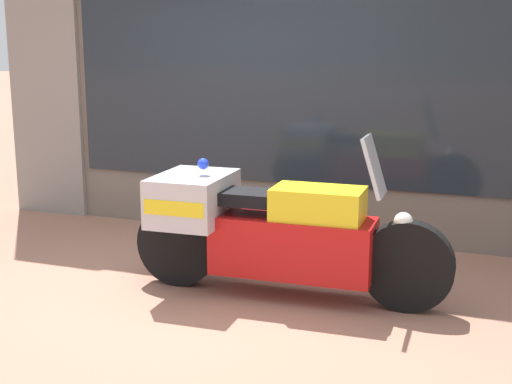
# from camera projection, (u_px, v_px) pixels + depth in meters

# --- Properties ---
(ground_plane) EXTENTS (60.00, 60.00, 0.00)m
(ground_plane) POSITION_uv_depth(u_px,v_px,m) (195.00, 290.00, 5.67)
(ground_plane) COLOR #9E6B56
(shop_building) EXTENTS (6.17, 0.55, 3.60)m
(shop_building) POSITION_uv_depth(u_px,v_px,m) (239.00, 54.00, 7.25)
(shop_building) COLOR #6B6056
(shop_building) RESTS_ON ground
(window_display) EXTENTS (4.83, 0.30, 1.90)m
(window_display) POSITION_uv_depth(u_px,v_px,m) (311.00, 188.00, 7.30)
(window_display) COLOR slate
(window_display) RESTS_ON ground
(paramedic_motorcycle) EXTENTS (2.51, 0.77, 1.28)m
(paramedic_motorcycle) POSITION_uv_depth(u_px,v_px,m) (265.00, 227.00, 5.48)
(paramedic_motorcycle) COLOR black
(paramedic_motorcycle) RESTS_ON ground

